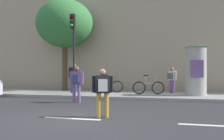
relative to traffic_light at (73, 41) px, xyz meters
name	(u,v)px	position (x,y,z in m)	size (l,w,h in m)	color
ground_plane	(72,119)	(2.18, -5.24, -3.08)	(80.00, 80.00, 0.00)	#2B2B2D
sidewalk_curb	(119,94)	(2.18, 1.76, -3.00)	(36.00, 4.00, 0.15)	gray
lane_markings	(72,119)	(2.18, -5.24, -3.08)	(25.80, 0.16, 0.01)	silver
building_backdrop	(132,38)	(2.18, 6.76, 0.99)	(36.00, 5.00, 8.14)	tan
traffic_light	(73,41)	(0.00, 0.00, 0.00)	(0.24, 0.45, 4.36)	black
poster_column	(196,69)	(6.42, 1.50, -1.52)	(1.20, 1.20, 2.78)	#9E9B93
street_tree	(65,24)	(-1.89, 3.04, 1.59)	(3.85, 3.85, 6.18)	#4C3826
pedestrian_in_light_jacket	(76,81)	(0.91, -1.75, -2.08)	(0.64, 0.44, 1.67)	#724C84
pedestrian_with_bag	(103,88)	(3.03, -4.86, -2.18)	(0.63, 0.48, 1.51)	#B78C33
pedestrian_in_red_top	(172,78)	(5.19, 2.32, -2.03)	(0.51, 0.52, 1.52)	#724C84
pedestrian_in_dark_shirt	(74,75)	(-0.52, 1.33, -1.88)	(0.62, 0.30, 1.78)	navy
bicycle_leaning	(149,87)	(3.90, 1.51, -2.54)	(1.75, 0.40, 1.09)	black
bicycle_upright	(109,86)	(1.44, 2.09, -2.54)	(1.75, 0.38, 1.09)	black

